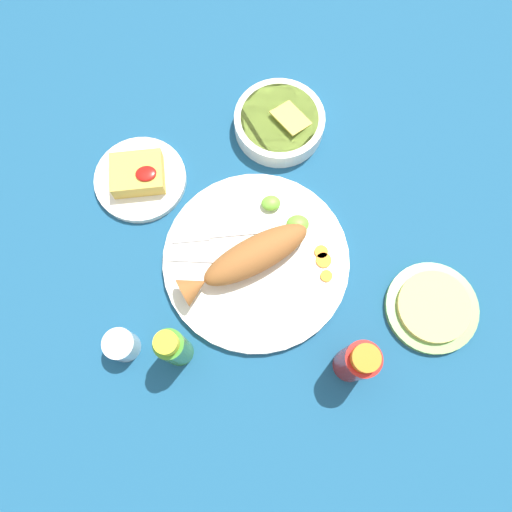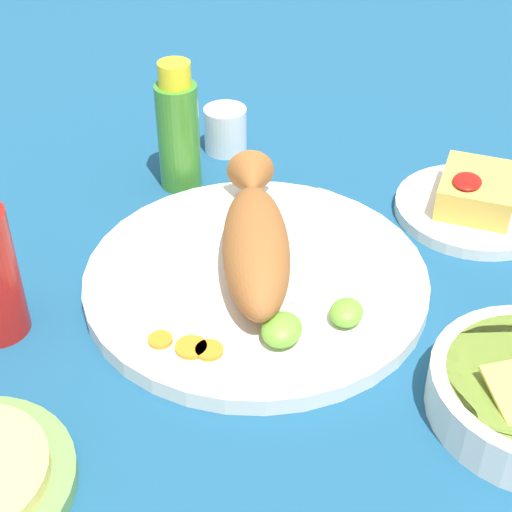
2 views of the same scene
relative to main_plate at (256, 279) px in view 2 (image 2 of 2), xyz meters
name	(u,v)px [view 2 (image 2 of 2)]	position (x,y,z in m)	size (l,w,h in m)	color
ground_plane	(256,286)	(0.00, 0.00, -0.01)	(4.00, 4.00, 0.00)	navy
main_plate	(256,279)	(0.00, 0.00, 0.00)	(0.34, 0.34, 0.02)	white
fried_fish	(255,238)	(-0.02, -0.01, 0.04)	(0.25, 0.15, 0.06)	#935628
fork_near	(294,226)	(-0.09, 0.01, 0.01)	(0.18, 0.04, 0.00)	silver
fork_far	(328,242)	(-0.07, 0.05, 0.01)	(0.19, 0.02, 0.00)	silver
carrot_slice_near	(160,340)	(0.12, -0.05, 0.01)	(0.02, 0.02, 0.00)	orange
carrot_slice_mid	(191,347)	(0.12, -0.02, 0.01)	(0.03, 0.03, 0.00)	orange
carrot_slice_far	(211,351)	(0.12, 0.00, 0.01)	(0.02, 0.02, 0.00)	orange
lime_wedge_main	(282,330)	(0.08, 0.05, 0.02)	(0.04, 0.04, 0.02)	#6BB233
lime_wedge_side	(346,312)	(0.04, 0.10, 0.02)	(0.04, 0.03, 0.02)	#6BB233
hot_sauce_bottle_green	(178,130)	(-0.15, -0.15, 0.06)	(0.05, 0.05, 0.15)	#3D8428
salt_cup	(226,132)	(-0.25, -0.13, 0.02)	(0.05, 0.05, 0.06)	silver
side_plate_fries	(474,209)	(-0.20, 0.19, 0.00)	(0.18, 0.18, 0.01)	white
fries_pile	(477,190)	(-0.20, 0.19, 0.02)	(0.10, 0.08, 0.04)	gold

